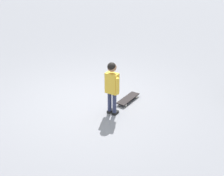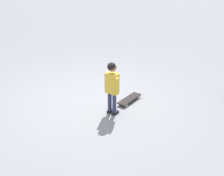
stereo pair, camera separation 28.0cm
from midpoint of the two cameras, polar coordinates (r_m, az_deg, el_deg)
The scene contains 3 objects.
ground_plane at distance 6.62m, azimuth -2.47°, elevation -2.55°, with size 50.00×50.00×0.00m, color gray.
child_person at distance 5.90m, azimuth 1.36°, elevation 0.92°, with size 0.28×0.37×1.06m.
skateboard at distance 6.63m, azimuth 4.34°, elevation -1.99°, with size 0.52×0.63×0.07m.
Camera 2 is at (-0.57, 5.84, 3.10)m, focal length 51.12 mm.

